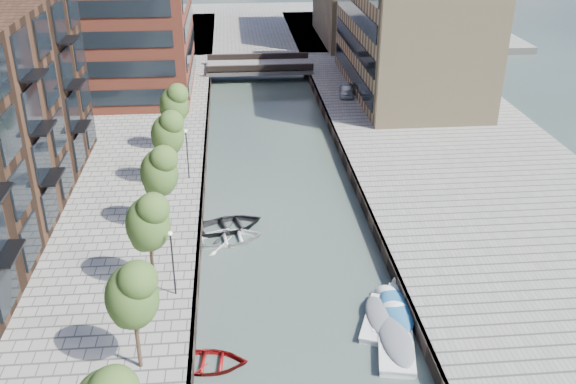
{
  "coord_description": "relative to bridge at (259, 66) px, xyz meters",
  "views": [
    {
      "loc": [
        -3.49,
        -7.1,
        22.53
      ],
      "look_at": [
        0.0,
        31.63,
        3.5
      ],
      "focal_mm": 40.0,
      "sensor_mm": 36.0,
      "label": 1
    }
  ],
  "objects": [
    {
      "name": "motorboat_1",
      "position": [
        4.77,
        -52.11,
        -1.17
      ],
      "size": [
        2.82,
        5.57,
        1.77
      ],
      "color": "white",
      "rests_on": "ground"
    },
    {
      "name": "far_closure",
      "position": [
        0.0,
        28.0,
        -0.89
      ],
      "size": [
        80.0,
        40.0,
        1.0
      ],
      "primitive_type": "cube",
      "color": "gray",
      "rests_on": "ground"
    },
    {
      "name": "tan_block_near",
      "position": [
        16.0,
        -10.0,
        6.61
      ],
      "size": [
        12.0,
        25.0,
        14.0
      ],
      "primitive_type": "cube",
      "color": "tan",
      "rests_on": "quay_right"
    },
    {
      "name": "quay_wall_right",
      "position": [
        6.1,
        -32.0,
        -0.89
      ],
      "size": [
        0.25,
        140.0,
        1.0
      ],
      "primitive_type": "cube",
      "color": "#332823",
      "rests_on": "ground"
    },
    {
      "name": "sloop_3",
      "position": [
        -4.09,
        -40.61,
        -1.39
      ],
      "size": [
        5.14,
        4.03,
        0.97
      ],
      "primitive_type": "imported",
      "rotation": [
        0.0,
        0.0,
        1.73
      ],
      "color": "white",
      "rests_on": "ground"
    },
    {
      "name": "lamp_2",
      "position": [
        -7.2,
        -32.0,
        2.12
      ],
      "size": [
        0.24,
        0.24,
        4.12
      ],
      "color": "black",
      "rests_on": "quay_left"
    },
    {
      "name": "quay_right",
      "position": [
        16.0,
        -32.0,
        -0.89
      ],
      "size": [
        20.0,
        140.0,
        1.0
      ],
      "primitive_type": "cube",
      "color": "gray",
      "rests_on": "ground"
    },
    {
      "name": "motorboat_3",
      "position": [
        5.61,
        -49.38,
        -1.18
      ],
      "size": [
        3.83,
        5.57,
        1.77
      ],
      "color": "white",
      "rests_on": "ground"
    },
    {
      "name": "bridge",
      "position": [
        0.0,
        0.0,
        0.0
      ],
      "size": [
        13.0,
        6.0,
        1.3
      ],
      "color": "gray",
      "rests_on": "ground"
    },
    {
      "name": "tree_2",
      "position": [
        -8.5,
        -54.0,
        3.92
      ],
      "size": [
        2.5,
        2.5,
        5.95
      ],
      "color": "#382619",
      "rests_on": "quay_left"
    },
    {
      "name": "tree_6",
      "position": [
        -8.5,
        -26.0,
        3.92
      ],
      "size": [
        2.5,
        2.5,
        5.95
      ],
      "color": "#382619",
      "rests_on": "quay_left"
    },
    {
      "name": "water",
      "position": [
        0.0,
        -32.0,
        -1.39
      ],
      "size": [
        300.0,
        300.0,
        0.0
      ],
      "primitive_type": "plane",
      "color": "#38473F",
      "rests_on": "ground"
    },
    {
      "name": "sloop_2",
      "position": [
        -5.29,
        -53.15,
        -1.39
      ],
      "size": [
        4.43,
        3.35,
        0.87
      ],
      "primitive_type": "imported",
      "rotation": [
        0.0,
        0.0,
        1.48
      ],
      "color": "maroon",
      "rests_on": "ground"
    },
    {
      "name": "tree_3",
      "position": [
        -8.5,
        -47.0,
        3.92
      ],
      "size": [
        2.5,
        2.5,
        5.95
      ],
      "color": "#382619",
      "rests_on": "quay_left"
    },
    {
      "name": "quay_wall_left",
      "position": [
        -6.1,
        -32.0,
        -0.89
      ],
      "size": [
        0.25,
        140.0,
        1.0
      ],
      "primitive_type": "cube",
      "color": "#332823",
      "rests_on": "ground"
    },
    {
      "name": "lamp_1",
      "position": [
        -7.2,
        -48.0,
        2.12
      ],
      "size": [
        0.24,
        0.24,
        4.12
      ],
      "color": "black",
      "rests_on": "quay_left"
    },
    {
      "name": "car",
      "position": [
        9.07,
        -11.61,
        0.27
      ],
      "size": [
        2.16,
        4.07,
        1.32
      ],
      "primitive_type": "imported",
      "rotation": [
        0.0,
        0.0,
        -0.16
      ],
      "color": "silver",
      "rests_on": "quay_right"
    },
    {
      "name": "tree_5",
      "position": [
        -8.5,
        -33.0,
        3.92
      ],
      "size": [
        2.5,
        2.5,
        5.95
      ],
      "color": "#382619",
      "rests_on": "quay_left"
    },
    {
      "name": "sloop_4",
      "position": [
        -4.1,
        -38.82,
        -1.39
      ],
      "size": [
        5.9,
        4.99,
        1.04
      ],
      "primitive_type": "imported",
      "rotation": [
        0.0,
        0.0,
        1.89
      ],
      "color": "black",
      "rests_on": "ground"
    },
    {
      "name": "tree_4",
      "position": [
        -8.5,
        -40.0,
        3.92
      ],
      "size": [
        2.5,
        2.5,
        5.95
      ],
      "color": "#382619",
      "rests_on": "quay_left"
    },
    {
      "name": "motorboat_4",
      "position": [
        4.45,
        -50.02,
        -1.2
      ],
      "size": [
        3.2,
        4.97,
        1.57
      ],
      "color": "white",
      "rests_on": "ground"
    }
  ]
}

